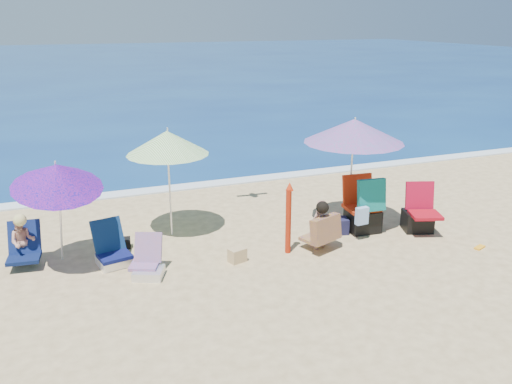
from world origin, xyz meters
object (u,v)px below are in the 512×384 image
object	(u,v)px
furled_umbrella	(289,215)
chair_rainbow	(148,265)
chair_navy	(113,253)
person_center	(322,226)
umbrella_turquoise	(354,131)
umbrella_striped	(167,143)
camp_chair_right	(363,212)
person_left	(23,241)
umbrella_blue	(57,176)
camp_chair_left	(419,217)

from	to	relation	value
furled_umbrella	chair_rainbow	bearing A→B (deg)	179.29
chair_navy	person_center	xyz separation A→B (m)	(3.73, -0.79, 0.27)
umbrella_turquoise	umbrella_striped	size ratio (longest dim) A/B	1.07
umbrella_turquoise	person_center	size ratio (longest dim) A/B	2.34
chair_navy	camp_chair_right	xyz separation A→B (m)	(4.95, -0.28, 0.22)
person_center	person_left	distance (m)	5.34
furled_umbrella	person_center	distance (m)	0.70
umbrella_blue	furled_umbrella	xyz separation A→B (m)	(3.86, -0.81, -0.92)
umbrella_turquoise	umbrella_blue	world-z (taller)	umbrella_turquoise
umbrella_blue	chair_rainbow	size ratio (longest dim) A/B	2.56
furled_umbrella	person_left	xyz separation A→B (m)	(-4.55, 1.19, -0.30)
chair_rainbow	person_center	bearing A→B (deg)	-2.51
chair_rainbow	camp_chair_right	distance (m)	4.47
umbrella_striped	umbrella_blue	bearing A→B (deg)	-155.63
furled_umbrella	camp_chair_left	bearing A→B (deg)	0.23
umbrella_turquoise	person_left	xyz separation A→B (m)	(-6.31, 0.41, -1.57)
chair_rainbow	camp_chair_left	world-z (taller)	camp_chair_left
camp_chair_right	umbrella_blue	bearing A→B (deg)	175.90
umbrella_blue	furled_umbrella	distance (m)	4.05
umbrella_turquoise	camp_chair_left	size ratio (longest dim) A/B	2.28
furled_umbrella	camp_chair_right	size ratio (longest dim) A/B	1.16
umbrella_turquoise	furled_umbrella	world-z (taller)	umbrella_turquoise
chair_rainbow	chair_navy	bearing A→B (deg)	127.63
umbrella_striped	chair_navy	xyz separation A→B (m)	(-1.29, -1.06, -1.67)
camp_chair_left	camp_chair_right	bearing A→B (deg)	160.29
person_left	furled_umbrella	bearing A→B (deg)	-14.63
umbrella_blue	camp_chair_right	distance (m)	5.86
umbrella_striped	chair_navy	bearing A→B (deg)	-140.58
chair_navy	chair_rainbow	distance (m)	0.82
umbrella_striped	umbrella_blue	distance (m)	2.26
umbrella_blue	camp_chair_left	distance (m)	6.97
umbrella_striped	chair_navy	size ratio (longest dim) A/B	2.70
furled_umbrella	person_center	bearing A→B (deg)	-9.81
umbrella_striped	person_left	world-z (taller)	umbrella_striped
umbrella_blue	person_left	xyz separation A→B (m)	(-0.69, 0.38, -1.22)
camp_chair_right	chair_rainbow	bearing A→B (deg)	-175.31
camp_chair_right	person_center	distance (m)	1.32
furled_umbrella	person_left	bearing A→B (deg)	165.37
umbrella_striped	camp_chair_left	world-z (taller)	umbrella_striped
umbrella_striped	chair_rainbow	distance (m)	2.53
umbrella_turquoise	person_left	bearing A→B (deg)	176.25
camp_chair_left	person_center	xyz separation A→B (m)	(-2.30, -0.12, 0.17)
umbrella_turquoise	chair_rainbow	bearing A→B (deg)	-170.32
camp_chair_right	person_center	world-z (taller)	camp_chair_right
chair_rainbow	umbrella_striped	bearing A→B (deg)	65.15
umbrella_turquoise	chair_navy	world-z (taller)	umbrella_turquoise
umbrella_turquoise	chair_rainbow	size ratio (longest dim) A/B	2.89
chair_navy	chair_rainbow	bearing A→B (deg)	-52.37
umbrella_turquoise	umbrella_blue	distance (m)	5.63
camp_chair_left	camp_chair_right	xyz separation A→B (m)	(-1.08, 0.39, 0.12)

